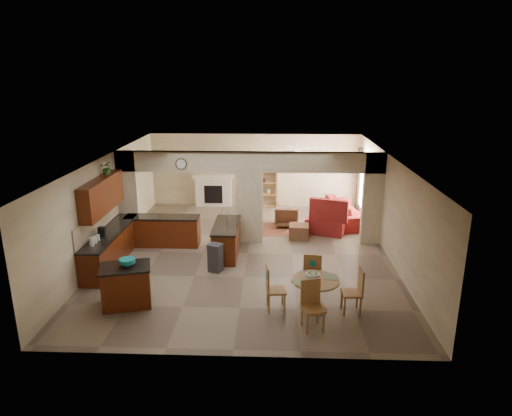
{
  "coord_description": "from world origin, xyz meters",
  "views": [
    {
      "loc": [
        0.72,
        -12.28,
        5.05
      ],
      "look_at": [
        0.23,
        0.3,
        1.29
      ],
      "focal_mm": 32.0,
      "sensor_mm": 36.0,
      "label": 1
    }
  ],
  "objects_px": {
    "kitchen_island": "(127,285)",
    "sofa": "(347,211)",
    "armchair": "(287,216)",
    "dining_table": "(315,289)"
  },
  "relations": [
    {
      "from": "sofa",
      "to": "armchair",
      "type": "relative_size",
      "value": 3.29
    },
    {
      "from": "sofa",
      "to": "armchair",
      "type": "height_order",
      "value": "sofa"
    },
    {
      "from": "kitchen_island",
      "to": "dining_table",
      "type": "relative_size",
      "value": 1.19
    },
    {
      "from": "kitchen_island",
      "to": "sofa",
      "type": "height_order",
      "value": "kitchen_island"
    },
    {
      "from": "kitchen_island",
      "to": "sofa",
      "type": "distance_m",
      "value": 8.53
    },
    {
      "from": "kitchen_island",
      "to": "armchair",
      "type": "distance_m",
      "value": 6.78
    },
    {
      "from": "kitchen_island",
      "to": "armchair",
      "type": "bearing_deg",
      "value": 41.73
    },
    {
      "from": "sofa",
      "to": "kitchen_island",
      "type": "bearing_deg",
      "value": 126.91
    },
    {
      "from": "armchair",
      "to": "sofa",
      "type": "bearing_deg",
      "value": -160.55
    },
    {
      "from": "kitchen_island",
      "to": "armchair",
      "type": "xyz_separation_m",
      "value": [
        3.73,
        5.66,
        -0.12
      ]
    }
  ]
}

